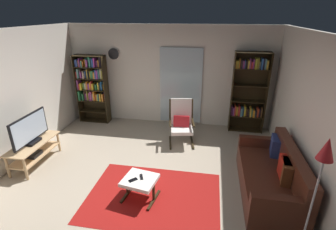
# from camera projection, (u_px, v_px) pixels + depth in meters

# --- Properties ---
(ground_plane) EXTENTS (7.02, 7.02, 0.00)m
(ground_plane) POSITION_uv_depth(u_px,v_px,m) (142.00, 186.00, 4.50)
(ground_plane) COLOR tan
(wall_back) EXTENTS (5.60, 0.06, 2.60)m
(wall_back) POSITION_uv_depth(u_px,v_px,m) (169.00, 76.00, 6.65)
(wall_back) COLOR silver
(wall_back) RESTS_ON ground
(wall_right) EXTENTS (0.06, 6.00, 2.60)m
(wall_right) POSITION_uv_depth(u_px,v_px,m) (322.00, 132.00, 3.57)
(wall_right) COLOR silver
(wall_right) RESTS_ON ground
(glass_door_panel) EXTENTS (1.10, 0.01, 2.00)m
(glass_door_panel) POSITION_uv_depth(u_px,v_px,m) (181.00, 87.00, 6.63)
(glass_door_panel) COLOR silver
(area_rug) EXTENTS (2.20, 1.61, 0.01)m
(area_rug) POSITION_uv_depth(u_px,v_px,m) (153.00, 197.00, 4.23)
(area_rug) COLOR maroon
(area_rug) RESTS_ON ground
(tv_stand) EXTENTS (0.47, 1.16, 0.47)m
(tv_stand) POSITION_uv_depth(u_px,v_px,m) (34.00, 150.00, 5.04)
(tv_stand) COLOR tan
(tv_stand) RESTS_ON ground
(television) EXTENTS (0.20, 0.98, 0.59)m
(television) POSITION_uv_depth(u_px,v_px,m) (30.00, 130.00, 4.89)
(television) COLOR black
(television) RESTS_ON tv_stand
(bookshelf_near_tv) EXTENTS (0.82, 0.30, 1.84)m
(bookshelf_near_tv) POSITION_uv_depth(u_px,v_px,m) (92.00, 84.00, 6.79)
(bookshelf_near_tv) COLOR #2D2312
(bookshelf_near_tv) RESTS_ON ground
(bookshelf_near_sofa) EXTENTS (0.84, 0.30, 2.01)m
(bookshelf_near_sofa) POSITION_uv_depth(u_px,v_px,m) (249.00, 92.00, 6.25)
(bookshelf_near_sofa) COLOR black
(bookshelf_near_sofa) RESTS_ON ground
(leather_sofa) EXTENTS (0.84, 1.89, 0.82)m
(leather_sofa) POSITION_uv_depth(u_px,v_px,m) (272.00, 177.00, 4.23)
(leather_sofa) COLOR #4F2417
(leather_sofa) RESTS_ON ground
(lounge_armchair) EXTENTS (0.67, 0.74, 1.02)m
(lounge_armchair) POSITION_uv_depth(u_px,v_px,m) (181.00, 121.00, 5.84)
(lounge_armchair) COLOR #2D2312
(lounge_armchair) RESTS_ON ground
(ottoman) EXTENTS (0.60, 0.57, 0.38)m
(ottoman) POSITION_uv_depth(u_px,v_px,m) (140.00, 182.00, 4.09)
(ottoman) COLOR white
(ottoman) RESTS_ON ground
(tv_remote) EXTENTS (0.09, 0.15, 0.02)m
(tv_remote) POSITION_uv_depth(u_px,v_px,m) (141.00, 177.00, 4.09)
(tv_remote) COLOR black
(tv_remote) RESTS_ON ottoman
(cell_phone) EXTENTS (0.15, 0.15, 0.01)m
(cell_phone) POSITION_uv_depth(u_px,v_px,m) (133.00, 180.00, 4.02)
(cell_phone) COLOR black
(cell_phone) RESTS_ON ottoman
(floor_lamp_by_sofa) EXTENTS (0.22, 0.22, 1.67)m
(floor_lamp_by_sofa) POSITION_uv_depth(u_px,v_px,m) (322.00, 167.00, 2.73)
(floor_lamp_by_sofa) COLOR #A5A5AD
(floor_lamp_by_sofa) RESTS_ON ground
(wall_clock) EXTENTS (0.29, 0.03, 0.29)m
(wall_clock) POSITION_uv_depth(u_px,v_px,m) (114.00, 54.00, 6.60)
(wall_clock) COLOR silver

